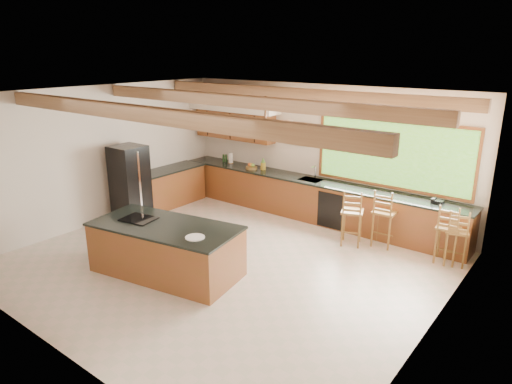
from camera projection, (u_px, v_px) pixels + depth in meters
The scene contains 9 objects.
ground at pixel (226, 262), 8.32m from camera, with size 7.20×7.20×0.00m, color #C1B5A0.
room_shell at pixel (241, 136), 8.25m from camera, with size 7.27×6.54×3.02m.
counter_run at pixel (271, 196), 10.56m from camera, with size 7.12×3.10×1.23m.
island at pixel (166, 249), 7.80m from camera, with size 2.72×1.62×0.91m.
refrigerator at pixel (130, 184), 10.06m from camera, with size 0.69×0.67×1.73m.
bar_stool_a at pixel (351, 213), 8.85m from camera, with size 0.53×0.53×1.15m.
bar_stool_b at pixel (384, 213), 8.78m from camera, with size 0.45×0.45×1.17m.
bar_stool_c at pixel (448, 229), 8.09m from camera, with size 0.44×0.44×1.12m.
bar_stool_d at pixel (456, 233), 8.02m from camera, with size 0.47×0.47×1.06m.
Camera 1 is at (5.04, -5.66, 3.70)m, focal length 32.00 mm.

